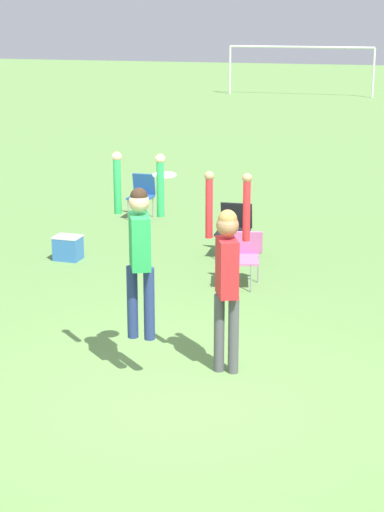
{
  "coord_description": "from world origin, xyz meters",
  "views": [
    {
      "loc": [
        2.65,
        -8.02,
        3.92
      ],
      "look_at": [
        -0.03,
        0.74,
        1.3
      ],
      "focal_mm": 60.0,
      "sensor_mm": 36.0,
      "label": 1
    }
  ],
  "objects_px": {
    "person_jumping": "(140,243)",
    "frisbee": "(164,175)",
    "camping_chair_1": "(241,254)",
    "person_defending": "(227,268)",
    "cooler_box": "(68,248)",
    "camping_chair_2": "(234,226)",
    "camping_chair_3": "(142,192)"
  },
  "relations": [
    {
      "from": "camping_chair_1",
      "to": "camping_chair_3",
      "type": "xyz_separation_m",
      "value": [
        -2.9,
        3.62,
        0.04
      ]
    },
    {
      "from": "cooler_box",
      "to": "person_jumping",
      "type": "bearing_deg",
      "value": -55.55
    },
    {
      "from": "person_jumping",
      "to": "cooler_box",
      "type": "height_order",
      "value": "person_jumping"
    },
    {
      "from": "person_jumping",
      "to": "camping_chair_2",
      "type": "bearing_deg",
      "value": -22.76
    },
    {
      "from": "camping_chair_2",
      "to": "cooler_box",
      "type": "xyz_separation_m",
      "value": [
        -2.54,
        -1.06,
        -0.31
      ]
    },
    {
      "from": "person_defending",
      "to": "frisbee",
      "type": "distance_m",
      "value": 1.24
    },
    {
      "from": "person_jumping",
      "to": "person_defending",
      "type": "xyz_separation_m",
      "value": [
        0.86,
        0.41,
        -0.32
      ]
    },
    {
      "from": "person_jumping",
      "to": "person_defending",
      "type": "bearing_deg",
      "value": -90.0
    },
    {
      "from": "camping_chair_2",
      "to": "person_defending",
      "type": "bearing_deg",
      "value": 99.42
    },
    {
      "from": "person_jumping",
      "to": "cooler_box",
      "type": "relative_size",
      "value": 4.84
    },
    {
      "from": "person_jumping",
      "to": "camping_chair_1",
      "type": "distance_m",
      "value": 3.78
    },
    {
      "from": "camping_chair_3",
      "to": "camping_chair_2",
      "type": "bearing_deg",
      "value": 138.22
    },
    {
      "from": "person_defending",
      "to": "camping_chair_2",
      "type": "height_order",
      "value": "person_defending"
    },
    {
      "from": "person_defending",
      "to": "camping_chair_3",
      "type": "relative_size",
      "value": 2.65
    },
    {
      "from": "camping_chair_2",
      "to": "camping_chair_1",
      "type": "bearing_deg",
      "value": 104.2
    },
    {
      "from": "person_jumping",
      "to": "camping_chair_1",
      "type": "height_order",
      "value": "person_jumping"
    },
    {
      "from": "person_jumping",
      "to": "person_defending",
      "type": "height_order",
      "value": "person_jumping"
    },
    {
      "from": "camping_chair_1",
      "to": "camping_chair_3",
      "type": "relative_size",
      "value": 0.9
    },
    {
      "from": "person_jumping",
      "to": "frisbee",
      "type": "relative_size",
      "value": 8.2
    },
    {
      "from": "person_defending",
      "to": "camping_chair_3",
      "type": "height_order",
      "value": "person_defending"
    },
    {
      "from": "person_defending",
      "to": "frisbee",
      "type": "relative_size",
      "value": 9.11
    },
    {
      "from": "frisbee",
      "to": "camping_chair_1",
      "type": "height_order",
      "value": "frisbee"
    },
    {
      "from": "camping_chair_2",
      "to": "camping_chair_3",
      "type": "height_order",
      "value": "camping_chair_2"
    },
    {
      "from": "camping_chair_1",
      "to": "cooler_box",
      "type": "height_order",
      "value": "camping_chair_1"
    },
    {
      "from": "person_defending",
      "to": "cooler_box",
      "type": "xyz_separation_m",
      "value": [
        -3.64,
        3.65,
        -1.03
      ]
    },
    {
      "from": "camping_chair_1",
      "to": "camping_chair_2",
      "type": "xyz_separation_m",
      "value": [
        -0.49,
        1.51,
        0.04
      ]
    },
    {
      "from": "cooler_box",
      "to": "camping_chair_2",
      "type": "bearing_deg",
      "value": 22.74
    },
    {
      "from": "camping_chair_1",
      "to": "camping_chair_2",
      "type": "height_order",
      "value": "camping_chair_2"
    },
    {
      "from": "camping_chair_1",
      "to": "cooler_box",
      "type": "bearing_deg",
      "value": -22.67
    },
    {
      "from": "person_defending",
      "to": "camping_chair_2",
      "type": "bearing_deg",
      "value": 167.7
    },
    {
      "from": "person_jumping",
      "to": "camping_chair_1",
      "type": "bearing_deg",
      "value": -29.4
    },
    {
      "from": "frisbee",
      "to": "camping_chair_2",
      "type": "bearing_deg",
      "value": 95.49
    }
  ]
}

